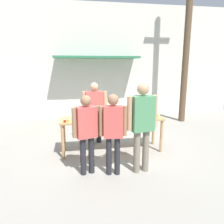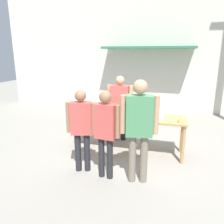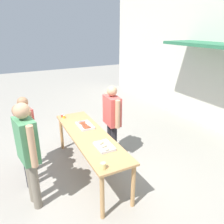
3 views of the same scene
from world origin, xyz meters
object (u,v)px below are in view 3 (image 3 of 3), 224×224
at_px(condiment_jar_mustard, 62,116).
at_px(person_customer_with_cup, 28,148).
at_px(person_server_behind_table, 112,116).
at_px(beer_cup, 103,166).
at_px(person_customer_waiting_in_line, 23,139).
at_px(condiment_jar_ketchup, 64,117).
at_px(food_tray_sausages, 85,126).
at_px(food_tray_buns, 104,146).
at_px(person_customer_holding_hotdog, 27,128).

distance_m(condiment_jar_mustard, person_customer_with_cup, 1.79).
bearing_deg(person_customer_with_cup, person_server_behind_table, -77.65).
height_order(beer_cup, person_customer_waiting_in_line, person_customer_waiting_in_line).
bearing_deg(person_customer_waiting_in_line, condiment_jar_ketchup, -41.00).
relative_size(food_tray_sausages, person_customer_with_cup, 0.25).
bearing_deg(food_tray_buns, food_tray_sausages, 179.94).
relative_size(condiment_jar_mustard, person_server_behind_table, 0.04).
distance_m(condiment_jar_mustard, beer_cup, 2.23).
height_order(food_tray_sausages, person_customer_holding_hotdog, person_customer_holding_hotdog).
relative_size(food_tray_sausages, person_customer_waiting_in_line, 0.28).
bearing_deg(food_tray_buns, person_customer_waiting_in_line, -120.81).
distance_m(food_tray_buns, beer_cup, 0.62).
bearing_deg(person_customer_with_cup, food_tray_sausages, -66.93).
xyz_separation_m(condiment_jar_ketchup, person_customer_holding_hotdog, (0.36, -0.85, 0.05)).
relative_size(food_tray_buns, beer_cup, 4.01).
bearing_deg(person_server_behind_table, food_tray_buns, -31.47).
height_order(food_tray_sausages, food_tray_buns, food_tray_buns).
bearing_deg(person_customer_holding_hotdog, food_tray_sausages, -120.08).
relative_size(condiment_jar_ketchup, person_server_behind_table, 0.04).
height_order(condiment_jar_mustard, person_customer_holding_hotdog, person_customer_holding_hotdog).
distance_m(food_tray_buns, condiment_jar_ketchup, 1.62).
height_order(food_tray_sausages, condiment_jar_mustard, condiment_jar_mustard).
relative_size(condiment_jar_ketchup, beer_cup, 0.72).
bearing_deg(condiment_jar_ketchup, person_customer_with_cup, -33.21).
distance_m(condiment_jar_ketchup, person_customer_holding_hotdog, 0.92).
bearing_deg(condiment_jar_ketchup, person_customer_holding_hotdog, -66.91).
distance_m(person_customer_holding_hotdog, person_customer_with_cup, 1.09).
height_order(condiment_jar_ketchup, beer_cup, beer_cup).
bearing_deg(person_customer_with_cup, condiment_jar_mustard, -41.43).
relative_size(food_tray_buns, person_customer_waiting_in_line, 0.25).
relative_size(condiment_jar_mustard, condiment_jar_ketchup, 1.00).
relative_size(beer_cup, person_customer_with_cup, 0.05).
xyz_separation_m(food_tray_buns, beer_cup, (0.55, -0.27, 0.03)).
bearing_deg(person_server_behind_table, beer_cup, -28.65).
bearing_deg(person_customer_waiting_in_line, person_customer_holding_hotdog, -5.95).
bearing_deg(person_customer_holding_hotdog, food_tray_buns, -153.69).
height_order(food_tray_sausages, condiment_jar_ketchup, condiment_jar_ketchup).
bearing_deg(beer_cup, food_tray_sausages, 169.70).
relative_size(condiment_jar_mustard, person_customer_with_cup, 0.04).
bearing_deg(person_customer_waiting_in_line, condiment_jar_mustard, -37.92).
bearing_deg(condiment_jar_ketchup, person_server_behind_table, 52.64).
distance_m(food_tray_buns, person_customer_with_cup, 1.24).
bearing_deg(person_server_behind_table, food_tray_sausages, -90.76).
height_order(person_customer_holding_hotdog, person_customer_with_cup, person_customer_with_cup).
xyz_separation_m(condiment_jar_mustard, person_customer_waiting_in_line, (0.94, -0.95, 0.08)).
height_order(condiment_jar_ketchup, person_server_behind_table, person_server_behind_table).
bearing_deg(person_server_behind_table, condiment_jar_mustard, -127.40).
xyz_separation_m(beer_cup, person_server_behind_table, (-1.47, 0.89, 0.08)).
bearing_deg(person_customer_holding_hotdog, person_server_behind_table, -116.32).
xyz_separation_m(condiment_jar_ketchup, person_customer_with_cup, (1.44, -0.94, 0.19)).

